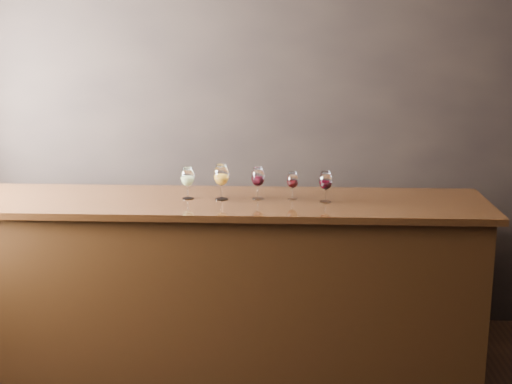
{
  "coord_description": "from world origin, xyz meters",
  "views": [
    {
      "loc": [
        -0.13,
        -2.79,
        2.18
      ],
      "look_at": [
        -0.25,
        1.42,
        1.18
      ],
      "focal_mm": 50.0,
      "sensor_mm": 36.0,
      "label": 1
    }
  ],
  "objects_px": {
    "glass_red_b": "(293,181)",
    "glass_red_c": "(326,181)",
    "back_bar_shelf": "(276,275)",
    "glass_amber": "(221,176)",
    "bar_counter": "(225,290)",
    "glass_white": "(187,178)",
    "glass_red_a": "(258,178)"
  },
  "relations": [
    {
      "from": "glass_red_b",
      "to": "glass_red_c",
      "type": "height_order",
      "value": "glass_red_c"
    },
    {
      "from": "back_bar_shelf",
      "to": "glass_amber",
      "type": "relative_size",
      "value": 10.94
    },
    {
      "from": "bar_counter",
      "to": "glass_amber",
      "type": "relative_size",
      "value": 14.27
    },
    {
      "from": "glass_white",
      "to": "glass_red_b",
      "type": "height_order",
      "value": "glass_white"
    },
    {
      "from": "bar_counter",
      "to": "glass_red_a",
      "type": "distance_m",
      "value": 0.75
    },
    {
      "from": "glass_red_a",
      "to": "glass_red_c",
      "type": "relative_size",
      "value": 1.06
    },
    {
      "from": "bar_counter",
      "to": "glass_red_b",
      "type": "relative_size",
      "value": 18.45
    },
    {
      "from": "glass_red_a",
      "to": "glass_red_b",
      "type": "relative_size",
      "value": 1.18
    },
    {
      "from": "back_bar_shelf",
      "to": "glass_red_c",
      "type": "relative_size",
      "value": 12.7
    },
    {
      "from": "back_bar_shelf",
      "to": "glass_red_a",
      "type": "distance_m",
      "value": 1.02
    },
    {
      "from": "glass_red_a",
      "to": "glass_red_b",
      "type": "height_order",
      "value": "glass_red_a"
    },
    {
      "from": "bar_counter",
      "to": "glass_red_c",
      "type": "xyz_separation_m",
      "value": [
        0.62,
        -0.04,
        0.71
      ]
    },
    {
      "from": "back_bar_shelf",
      "to": "glass_white",
      "type": "bearing_deg",
      "value": -133.02
    },
    {
      "from": "back_bar_shelf",
      "to": "glass_red_b",
      "type": "xyz_separation_m",
      "value": [
        0.1,
        -0.58,
        0.82
      ]
    },
    {
      "from": "back_bar_shelf",
      "to": "glass_amber",
      "type": "xyz_separation_m",
      "value": [
        -0.34,
        -0.6,
        0.85
      ]
    },
    {
      "from": "glass_red_b",
      "to": "bar_counter",
      "type": "bearing_deg",
      "value": -175.56
    },
    {
      "from": "bar_counter",
      "to": "glass_red_a",
      "type": "xyz_separation_m",
      "value": [
        0.21,
        0.03,
        0.72
      ]
    },
    {
      "from": "bar_counter",
      "to": "glass_red_b",
      "type": "distance_m",
      "value": 0.82
    },
    {
      "from": "bar_counter",
      "to": "glass_amber",
      "type": "distance_m",
      "value": 0.73
    },
    {
      "from": "glass_white",
      "to": "glass_red_a",
      "type": "distance_m",
      "value": 0.43
    },
    {
      "from": "glass_red_b",
      "to": "glass_red_c",
      "type": "relative_size",
      "value": 0.9
    },
    {
      "from": "glass_white",
      "to": "back_bar_shelf",
      "type": "bearing_deg",
      "value": 46.98
    },
    {
      "from": "glass_white",
      "to": "glass_red_b",
      "type": "relative_size",
      "value": 1.17
    },
    {
      "from": "glass_red_b",
      "to": "glass_red_a",
      "type": "bearing_deg",
      "value": -178.94
    },
    {
      "from": "back_bar_shelf",
      "to": "glass_red_b",
      "type": "height_order",
      "value": "glass_red_b"
    },
    {
      "from": "glass_red_a",
      "to": "bar_counter",
      "type": "bearing_deg",
      "value": -172.15
    },
    {
      "from": "bar_counter",
      "to": "glass_red_b",
      "type": "height_order",
      "value": "glass_red_b"
    },
    {
      "from": "back_bar_shelf",
      "to": "glass_red_a",
      "type": "relative_size",
      "value": 12.0
    },
    {
      "from": "glass_white",
      "to": "glass_amber",
      "type": "xyz_separation_m",
      "value": [
        0.21,
        -0.01,
        0.01
      ]
    },
    {
      "from": "bar_counter",
      "to": "glass_white",
      "type": "xyz_separation_m",
      "value": [
        -0.22,
        0.02,
        0.72
      ]
    },
    {
      "from": "glass_amber",
      "to": "glass_red_c",
      "type": "relative_size",
      "value": 1.16
    },
    {
      "from": "glass_amber",
      "to": "glass_red_b",
      "type": "bearing_deg",
      "value": 2.68
    }
  ]
}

